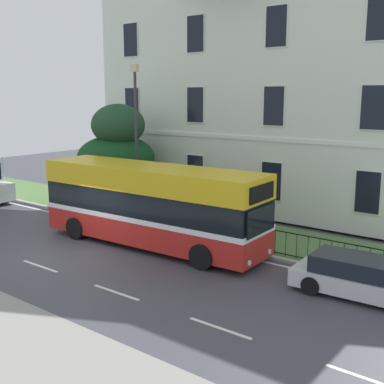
# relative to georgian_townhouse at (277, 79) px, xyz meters

# --- Properties ---
(ground_plane) EXTENTS (60.00, 56.00, 0.18)m
(ground_plane) POSITION_rel_georgian_townhouse_xyz_m (-1.38, -12.74, -7.07)
(ground_plane) COLOR #42414B
(georgian_townhouse) EXTENTS (18.88, 9.29, 13.80)m
(georgian_townhouse) POSITION_rel_georgian_townhouse_xyz_m (0.00, 0.00, 0.00)
(georgian_townhouse) COLOR silver
(georgian_townhouse) RESTS_ON ground_plane
(iron_verge_railing) EXTENTS (18.06, 0.04, 0.97)m
(iron_verge_railing) POSITION_rel_georgian_townhouse_xyz_m (0.00, -9.07, -6.43)
(iron_verge_railing) COLOR black
(iron_verge_railing) RESTS_ON ground_plane
(evergreen_tree) EXTENTS (5.16, 5.16, 5.60)m
(evergreen_tree) POSITION_rel_georgian_townhouse_xyz_m (-5.99, -6.75, -4.70)
(evergreen_tree) COLOR #423328
(evergreen_tree) RESTS_ON ground_plane
(single_decker_bus) EXTENTS (10.21, 2.91, 3.35)m
(single_decker_bus) POSITION_rel_georgian_townhouse_xyz_m (0.19, -10.90, -5.30)
(single_decker_bus) COLOR #B4221C
(single_decker_bus) RESTS_ON ground_plane
(parked_hatchback_00) EXTENTS (4.30, 1.91, 1.25)m
(parked_hatchback_00) POSITION_rel_georgian_townhouse_xyz_m (8.84, -10.84, -6.45)
(parked_hatchback_00) COLOR silver
(parked_hatchback_00) RESTS_ON ground_plane
(street_lamp_post) EXTENTS (0.36, 0.24, 7.50)m
(street_lamp_post) POSITION_rel_georgian_townhouse_xyz_m (-3.47, -7.90, -2.68)
(street_lamp_post) COLOR #333338
(street_lamp_post) RESTS_ON ground_plane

